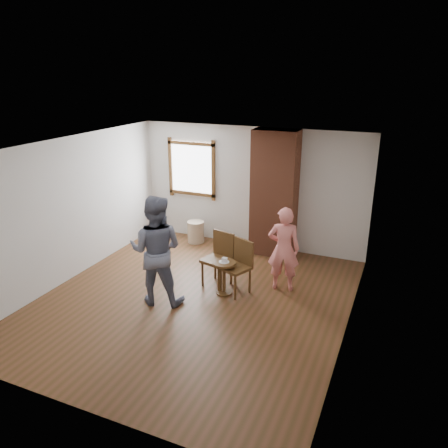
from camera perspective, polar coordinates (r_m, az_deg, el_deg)
The scene contains 12 objects.
ground at distance 7.53m, azimuth -3.96°, elevation -9.95°, with size 5.50×5.50×0.00m, color brown.
room_shell at distance 7.37m, azimuth -2.53°, elevation 4.64°, with size 5.04×5.52×2.62m.
brick_chimney at distance 8.98m, azimuth 6.59°, elevation 3.93°, with size 0.90×0.50×2.60m, color brown.
stoneware_crock at distance 9.85m, azimuth -3.70°, elevation -1.02°, with size 0.38×0.38×0.48m, color #C6AB8F.
dark_pot at distance 9.65m, azimuth -0.18°, elevation -2.49°, with size 0.15×0.15×0.15m, color black.
dining_chair_left at distance 7.84m, azimuth -0.58°, elevation -4.18°, with size 0.55×0.55×0.97m.
dining_chair_right at distance 7.59m, azimuth 1.93°, elevation -5.17°, with size 0.58×0.58×0.95m.
side_table at distance 7.56m, azimuth 0.01°, elevation -6.34°, with size 0.40×0.40×0.60m.
cake_plate at distance 7.47m, azimuth 0.01°, elevation -4.96°, with size 0.18×0.18×0.01m, color white.
cake_slice at distance 7.45m, azimuth 0.08°, elevation -4.73°, with size 0.08×0.07×0.06m, color white.
man at distance 7.19m, azimuth -8.85°, elevation -3.42°, with size 0.90×0.70×1.85m, color black.
person_pink at distance 7.65m, azimuth 7.80°, elevation -3.25°, with size 0.56×0.36×1.52m, color #EF7E77.
Camera 1 is at (3.05, -5.79, 3.72)m, focal length 35.00 mm.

